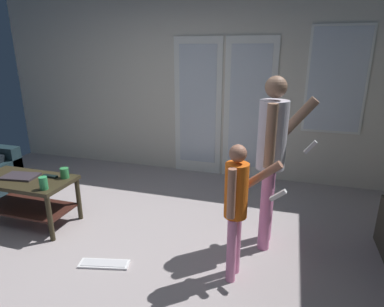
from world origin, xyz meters
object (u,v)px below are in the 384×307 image
at_px(person_child, 237,202).
at_px(dvd_remote_slim, 50,176).
at_px(laptop_closed, 20,176).
at_px(person_adult, 272,150).
at_px(cup_near_edge, 43,183).
at_px(loose_keyboard, 104,264).
at_px(cup_by_laptop, 65,173).
at_px(coffee_table, 26,191).

distance_m(person_child, dvd_remote_slim, 2.09).
height_order(laptop_closed, dvd_remote_slim, same).
relative_size(person_adult, laptop_closed, 4.52).
relative_size(cup_near_edge, dvd_remote_slim, 0.75).
relative_size(person_child, loose_keyboard, 2.50).
bearing_deg(cup_near_edge, person_child, -1.89).
xyz_separation_m(laptop_closed, cup_by_laptop, (0.47, 0.13, 0.04)).
height_order(coffee_table, loose_keyboard, coffee_table).
bearing_deg(person_child, loose_keyboard, -170.22).
height_order(person_adult, person_child, person_adult).
bearing_deg(person_child, person_adult, 69.91).
relative_size(coffee_table, dvd_remote_slim, 6.02).
xyz_separation_m(person_adult, loose_keyboard, (-1.33, -0.76, -0.95)).
height_order(coffee_table, dvd_remote_slim, dvd_remote_slim).
bearing_deg(loose_keyboard, laptop_closed, 160.51).
xyz_separation_m(person_adult, cup_by_laptop, (-2.10, -0.20, -0.39)).
bearing_deg(cup_by_laptop, dvd_remote_slim, -169.21).
bearing_deg(cup_near_edge, person_adult, 13.64).
bearing_deg(dvd_remote_slim, coffee_table, -153.55).
distance_m(laptop_closed, cup_near_edge, 0.50).
relative_size(person_adult, loose_keyboard, 3.50).
xyz_separation_m(loose_keyboard, cup_by_laptop, (-0.77, 0.56, 0.56)).
height_order(cup_near_edge, cup_by_laptop, cup_near_edge).
xyz_separation_m(person_child, loose_keyboard, (-1.12, -0.19, -0.68)).
distance_m(cup_near_edge, cup_by_laptop, 0.31).
distance_m(person_child, laptop_closed, 2.37).
xyz_separation_m(laptop_closed, cup_near_edge, (0.46, -0.18, 0.05)).
xyz_separation_m(person_child, laptop_closed, (-2.35, 0.24, -0.16)).
distance_m(coffee_table, person_child, 2.32).
relative_size(person_adult, cup_near_edge, 12.56).
relative_size(coffee_table, loose_keyboard, 2.23).
distance_m(coffee_table, loose_keyboard, 1.30).
relative_size(person_child, dvd_remote_slim, 6.74).
xyz_separation_m(cup_near_edge, cup_by_laptop, (0.00, 0.31, -0.01)).
xyz_separation_m(laptop_closed, dvd_remote_slim, (0.30, 0.09, 0.00)).
bearing_deg(person_child, dvd_remote_slim, 170.62).
relative_size(coffee_table, cup_near_edge, 8.00).
bearing_deg(person_child, cup_by_laptop, 168.89).
xyz_separation_m(person_child, cup_near_edge, (-1.89, 0.06, -0.11)).
bearing_deg(coffee_table, cup_near_edge, -22.25).
bearing_deg(loose_keyboard, cup_by_laptop, 143.80).
relative_size(loose_keyboard, laptop_closed, 1.29).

